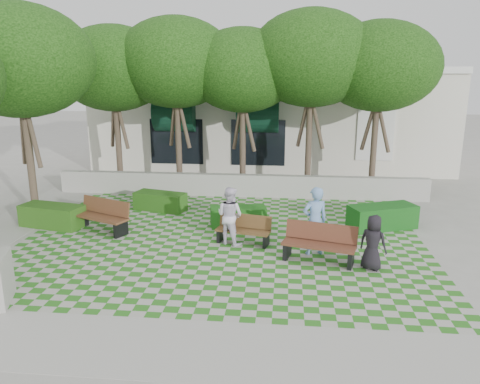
# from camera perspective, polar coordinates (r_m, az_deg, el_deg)

# --- Properties ---
(ground) EXTENTS (90.00, 90.00, 0.00)m
(ground) POSITION_cam_1_polar(r_m,az_deg,el_deg) (13.32, -2.81, -7.42)
(ground) COLOR gray
(ground) RESTS_ON ground
(lawn) EXTENTS (12.00, 12.00, 0.00)m
(lawn) POSITION_cam_1_polar(r_m,az_deg,el_deg) (14.24, -2.22, -5.89)
(lawn) COLOR #2B721E
(lawn) RESTS_ON ground
(sidewalk_south) EXTENTS (16.00, 2.00, 0.01)m
(sidewalk_south) POSITION_cam_1_polar(r_m,az_deg,el_deg) (9.20, -7.36, -18.34)
(sidewalk_south) COLOR #9E9B93
(sidewalk_south) RESTS_ON ground
(retaining_wall) EXTENTS (15.00, 0.36, 0.90)m
(retaining_wall) POSITION_cam_1_polar(r_m,az_deg,el_deg) (19.05, -0.08, 0.83)
(retaining_wall) COLOR #9E9B93
(retaining_wall) RESTS_ON ground
(bench_east) EXTENTS (2.04, 1.14, 1.02)m
(bench_east) POSITION_cam_1_polar(r_m,az_deg,el_deg) (12.76, 9.65, -6.27)
(bench_east) COLOR #542B1C
(bench_east) RESTS_ON ground
(bench_mid) EXTENTS (1.69, 0.89, 0.85)m
(bench_mid) POSITION_cam_1_polar(r_m,az_deg,el_deg) (13.89, 0.45, -4.65)
(bench_mid) COLOR #51371B
(bench_mid) RESTS_ON ground
(bench_west) EXTENTS (2.05, 1.38, 1.02)m
(bench_west) POSITION_cam_1_polar(r_m,az_deg,el_deg) (15.51, -16.50, -2.86)
(bench_west) COLOR #53301C
(bench_west) RESTS_ON ground
(hedge_east) EXTENTS (2.34, 1.62, 0.76)m
(hedge_east) POSITION_cam_1_polar(r_m,az_deg,el_deg) (15.89, 16.95, -2.91)
(hedge_east) COLOR #134816
(hedge_east) RESTS_ON ground
(hedge_midright) EXTENTS (1.92, 1.10, 0.63)m
(hedge_midright) POSITION_cam_1_polar(r_m,az_deg,el_deg) (15.45, -0.20, -3.00)
(hedge_midright) COLOR #175015
(hedge_midright) RESTS_ON ground
(hedge_midleft) EXTENTS (2.01, 1.23, 0.66)m
(hedge_midleft) POSITION_cam_1_polar(r_m,az_deg,el_deg) (17.41, -9.70, -1.13)
(hedge_midleft) COLOR #1F4B14
(hedge_midleft) RESTS_ON ground
(hedge_west) EXTENTS (2.19, 1.24, 0.72)m
(hedge_west) POSITION_cam_1_polar(r_m,az_deg,el_deg) (16.55, -21.91, -2.71)
(hedge_west) COLOR #224C14
(hedge_west) RESTS_ON ground
(person_blue) EXTENTS (0.81, 0.65, 1.94)m
(person_blue) POSITION_cam_1_polar(r_m,az_deg,el_deg) (13.06, 9.10, -3.52)
(person_blue) COLOR #6E95C9
(person_blue) RESTS_ON ground
(person_dark) EXTENTS (0.85, 0.76, 1.46)m
(person_dark) POSITION_cam_1_polar(r_m,az_deg,el_deg) (12.48, 15.89, -5.94)
(person_dark) COLOR black
(person_dark) RESTS_ON ground
(person_white) EXTENTS (1.05, 0.97, 1.73)m
(person_white) POSITION_cam_1_polar(r_m,az_deg,el_deg) (13.73, -1.24, -2.89)
(person_white) COLOR white
(person_white) RESTS_ON ground
(tree_row) EXTENTS (17.70, 13.40, 7.41)m
(tree_row) POSITION_cam_1_polar(r_m,az_deg,el_deg) (18.54, -6.11, 15.12)
(tree_row) COLOR #47382B
(tree_row) RESTS_ON ground
(building) EXTENTS (18.00, 8.92, 5.15)m
(building) POSITION_cam_1_polar(r_m,az_deg,el_deg) (26.41, 3.72, 9.22)
(building) COLOR beige
(building) RESTS_ON ground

